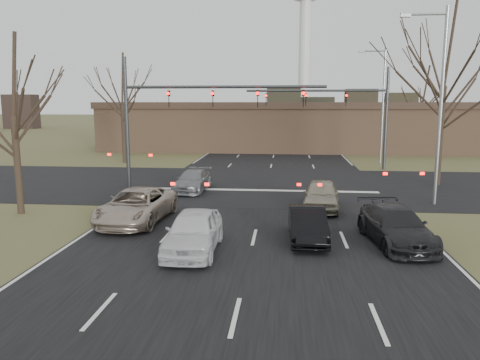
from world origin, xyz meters
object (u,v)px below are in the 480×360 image
object	(u,v)px
car_silver_suv	(136,206)
car_charcoal_sedan	(396,226)
car_silver_ahead	(321,195)
building	(293,126)
car_grey_ahead	(193,181)
streetlight_right_near	(438,97)
car_black_hatch	(308,224)
mast_arm_far	(350,106)
streetlight_right_far	(381,99)
mast_arm_near	(179,106)
car_white_sedan	(193,231)

from	to	relation	value
car_silver_suv	car_charcoal_sedan	world-z (taller)	car_silver_suv
car_silver_suv	car_silver_ahead	world-z (taller)	car_silver_suv
building	car_grey_ahead	distance (m)	26.36
car_charcoal_sedan	car_silver_suv	bearing A→B (deg)	160.73
streetlight_right_near	car_silver_ahead	distance (m)	7.76
building	car_charcoal_sedan	xyz separation A→B (m)	(3.38, -35.30, -1.97)
car_black_hatch	mast_arm_far	bearing A→B (deg)	76.81
car_silver_suv	mast_arm_far	bearing A→B (deg)	60.77
car_black_hatch	car_silver_ahead	world-z (taller)	car_silver_ahead
streetlight_right_near	car_silver_ahead	xyz separation A→B (m)	(-5.82, -1.66, -4.85)
building	streetlight_right_near	size ratio (longest dim) A/B	4.24
building	car_charcoal_sedan	bearing A→B (deg)	-84.54
streetlight_right_near	streetlight_right_far	world-z (taller)	same
mast_arm_near	building	bearing A→B (deg)	73.87
car_white_sedan	car_charcoal_sedan	size ratio (longest dim) A/B	0.92
car_white_sedan	mast_arm_near	bearing A→B (deg)	104.16
car_black_hatch	car_grey_ahead	world-z (taller)	car_black_hatch
streetlight_right_near	car_grey_ahead	xyz separation A→B (m)	(-13.19, 2.50, -4.96)
streetlight_right_far	car_white_sedan	world-z (taller)	streetlight_right_far
building	car_black_hatch	size ratio (longest dim) A/B	10.78
building	streetlight_right_far	xyz separation A→B (m)	(7.32, -11.00, 2.92)
car_silver_ahead	mast_arm_far	bearing A→B (deg)	82.90
car_silver_suv	streetlight_right_near	bearing A→B (deg)	23.04
building	car_white_sedan	size ratio (longest dim) A/B	9.60
streetlight_right_far	building	bearing A→B (deg)	123.65
streetlight_right_near	streetlight_right_far	xyz separation A→B (m)	(0.50, 17.00, 0.00)
mast_arm_near	mast_arm_far	bearing A→B (deg)	41.22
building	mast_arm_near	size ratio (longest dim) A/B	3.50
streetlight_right_near	car_silver_ahead	bearing A→B (deg)	-164.04
car_black_hatch	streetlight_right_near	bearing A→B (deg)	45.05
car_silver_suv	car_white_sedan	xyz separation A→B (m)	(3.36, -3.87, 0.01)
building	car_grey_ahead	world-z (taller)	building
mast_arm_near	car_white_sedan	distance (m)	13.08
car_silver_suv	car_silver_ahead	size ratio (longest dim) A/B	1.24
car_silver_suv	mast_arm_near	bearing A→B (deg)	92.19
mast_arm_far	car_silver_ahead	distance (m)	15.61
mast_arm_near	car_grey_ahead	size ratio (longest dim) A/B	2.83
streetlight_right_far	car_silver_suv	world-z (taller)	streetlight_right_far
building	car_silver_ahead	bearing A→B (deg)	-88.07
mast_arm_near	mast_arm_far	size ratio (longest dim) A/B	1.09
building	streetlight_right_near	bearing A→B (deg)	-76.31
mast_arm_far	streetlight_right_near	world-z (taller)	streetlight_right_near
streetlight_right_near	car_silver_suv	world-z (taller)	streetlight_right_near
mast_arm_far	car_silver_suv	xyz separation A→B (m)	(-11.59, -18.06, -4.28)
car_silver_suv	car_black_hatch	distance (m)	7.78
streetlight_right_far	car_black_hatch	distance (m)	25.71
mast_arm_near	streetlight_right_near	bearing A→B (deg)	-12.05
car_black_hatch	car_charcoal_sedan	xyz separation A→B (m)	(3.30, -0.13, 0.05)
mast_arm_near	car_white_sedan	bearing A→B (deg)	-75.08
building	car_charcoal_sedan	distance (m)	35.51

